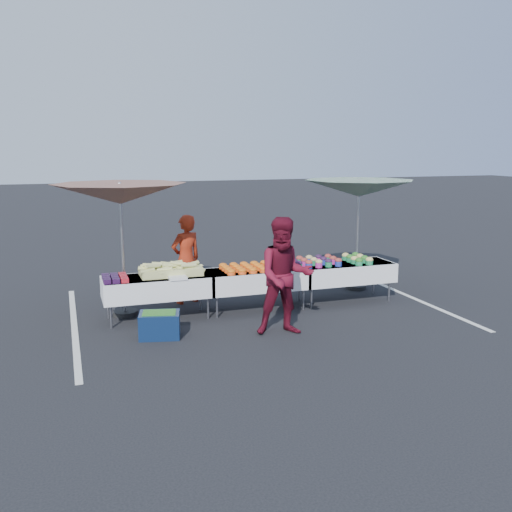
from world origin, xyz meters
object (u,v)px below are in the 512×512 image
object	(u,v)px
table_right	(344,272)
vendor	(186,259)
customer	(285,276)
umbrella_right	(359,189)
umbrella_left	(120,195)
storage_bin	(160,324)
table_center	(256,278)
table_left	(157,286)

from	to	relation	value
table_right	vendor	world-z (taller)	vendor
customer	umbrella_right	xyz separation A→B (m)	(2.51, 2.26, 1.15)
vendor	umbrella_left	xyz separation A→B (m)	(-1.22, -0.46, 1.29)
customer	umbrella_left	distance (m)	3.20
umbrella_right	storage_bin	size ratio (longest dim) A/B	3.84
table_center	umbrella_left	xyz separation A→B (m)	(-2.32, 0.40, 1.55)
table_left	table_center	size ratio (longest dim) A/B	1.00
table_left	table_right	bearing A→B (deg)	0.00
umbrella_right	table_left	bearing A→B (deg)	-169.46
table_center	umbrella_right	size ratio (longest dim) A/B	0.68
table_center	storage_bin	size ratio (longest dim) A/B	2.63
table_center	table_right	size ratio (longest dim) A/B	1.00
table_right	umbrella_right	size ratio (longest dim) A/B	0.68
table_center	umbrella_right	world-z (taller)	umbrella_right
storage_bin	umbrella_left	bearing A→B (deg)	118.26
table_right	umbrella_left	bearing A→B (deg)	174.46
table_right	storage_bin	distance (m)	3.88
table_right	umbrella_left	distance (m)	4.42
table_center	table_left	bearing A→B (deg)	180.00
table_left	table_right	world-z (taller)	same
umbrella_left	storage_bin	size ratio (longest dim) A/B	3.34
umbrella_left	umbrella_right	size ratio (longest dim) A/B	0.87
table_left	customer	bearing A→B (deg)	-39.16
table_center	customer	distance (m)	1.50
table_left	table_center	bearing A→B (deg)	0.00
umbrella_right	umbrella_left	bearing A→B (deg)	-175.26
customer	vendor	bearing A→B (deg)	125.58
umbrella_left	storage_bin	distance (m)	2.41
table_center	umbrella_right	distance (m)	3.03
table_left	umbrella_left	distance (m)	1.69
table_left	storage_bin	xyz separation A→B (m)	(-0.14, -1.00, -0.37)
vendor	customer	distance (m)	2.57
vendor	table_center	bearing A→B (deg)	121.90
vendor	customer	xyz separation A→B (m)	(1.09, -2.32, 0.09)
table_right	customer	distance (m)	2.35
table_left	vendor	size ratio (longest dim) A/B	1.10
table_right	storage_bin	world-z (taller)	table_right
table_right	customer	bearing A→B (deg)	-141.18
table_center	storage_bin	bearing A→B (deg)	-152.73
umbrella_left	storage_bin	xyz separation A→B (m)	(0.39, -1.40, -1.93)
table_right	umbrella_left	world-z (taller)	umbrella_left
customer	table_center	bearing A→B (deg)	99.90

